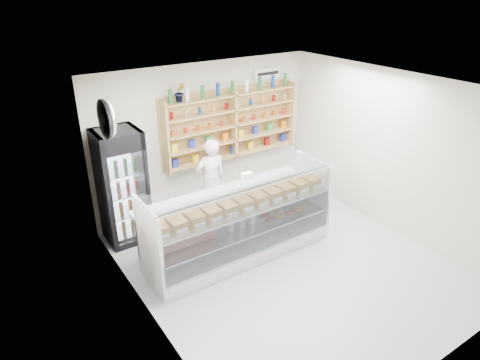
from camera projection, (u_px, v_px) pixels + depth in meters
room at (291, 184)px, 6.22m from camera, size 5.00×5.00×5.00m
display_counter at (239, 234)px, 6.92m from camera, size 3.11×0.93×1.35m
shop_worker at (211, 180)px, 7.80m from camera, size 0.61×0.44×1.57m
drinks_cooler at (122, 187)px, 7.08m from camera, size 0.72×0.70×1.97m
wall_shelving at (233, 125)px, 8.15m from camera, size 2.84×0.28×1.33m
potted_plant at (180, 92)px, 7.29m from camera, size 0.19×0.15×0.34m
security_mirror at (108, 119)px, 5.58m from camera, size 0.15×0.50×0.50m
wall_sign at (267, 73)px, 8.34m from camera, size 0.62×0.03×0.20m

